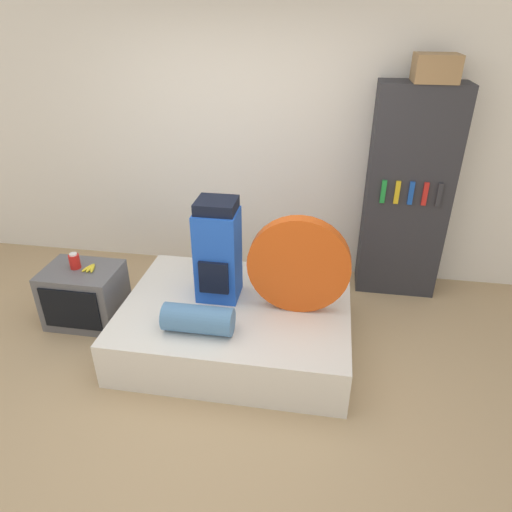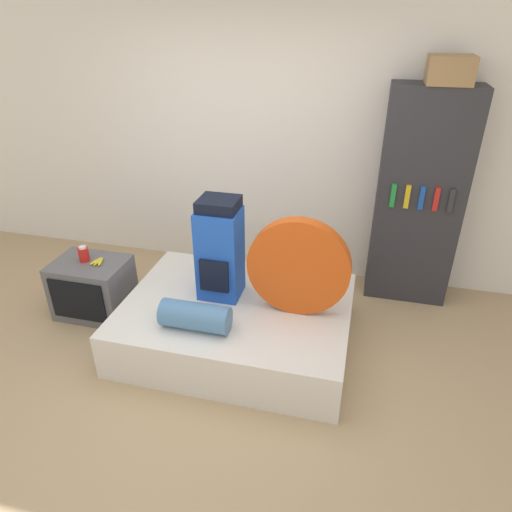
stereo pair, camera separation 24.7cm
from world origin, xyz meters
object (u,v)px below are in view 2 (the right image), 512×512
at_px(sleeping_roll, 195,316).
at_px(cardboard_box, 450,70).
at_px(tent_bag, 299,267).
at_px(bookshelf, 419,199).
at_px(backpack, 220,250).
at_px(television, 93,288).
at_px(canister, 84,254).

bearing_deg(sleeping_roll, cardboard_box, 42.44).
distance_m(tent_bag, sleeping_roll, 0.84).
relative_size(bookshelf, cardboard_box, 5.74).
bearing_deg(backpack, television, -179.17).
relative_size(backpack, television, 1.31).
height_order(tent_bag, cardboard_box, cardboard_box).
relative_size(tent_bag, bookshelf, 0.40).
bearing_deg(bookshelf, canister, -160.11).
bearing_deg(tent_bag, bookshelf, 51.32).
xyz_separation_m(television, canister, (-0.05, 0.03, 0.32)).
relative_size(backpack, canister, 5.95).
xyz_separation_m(television, bookshelf, (2.74, 1.03, 0.71)).
distance_m(tent_bag, canister, 1.91).
distance_m(sleeping_roll, canister, 1.32).
bearing_deg(sleeping_roll, tent_bag, 30.60).
distance_m(backpack, television, 1.32).
height_order(sleeping_roll, cardboard_box, cardboard_box).
height_order(backpack, television, backpack).
bearing_deg(tent_bag, backpack, 172.27).
bearing_deg(canister, bookshelf, 19.89).
bearing_deg(cardboard_box, sleeping_roll, -137.56).
xyz_separation_m(tent_bag, bookshelf, (0.88, 1.10, 0.20)).
bearing_deg(sleeping_roll, canister, 157.62).
relative_size(television, canister, 4.55).
bearing_deg(sleeping_roll, backpack, 85.35).
height_order(backpack, canister, backpack).
xyz_separation_m(tent_bag, television, (-1.85, 0.07, -0.51)).
height_order(sleeping_roll, television, sleeping_roll).
distance_m(canister, bookshelf, 2.98).
bearing_deg(cardboard_box, backpack, -147.91).
bearing_deg(backpack, cardboard_box, 32.09).
xyz_separation_m(tent_bag, sleeping_roll, (-0.68, -0.40, -0.28)).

